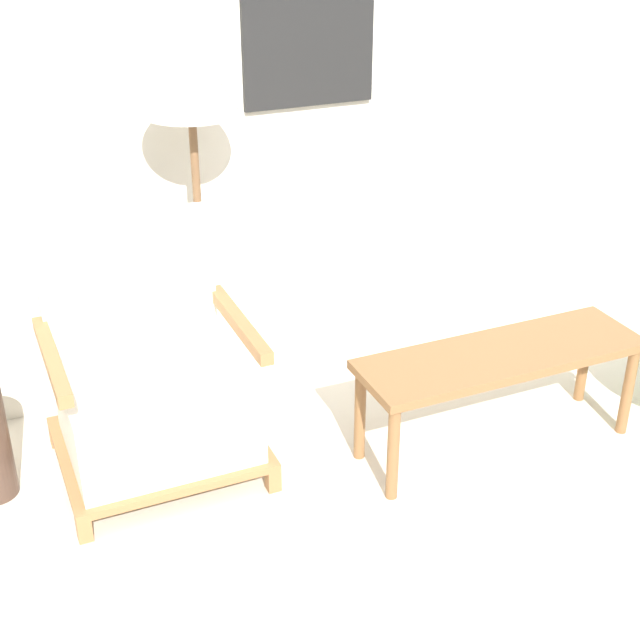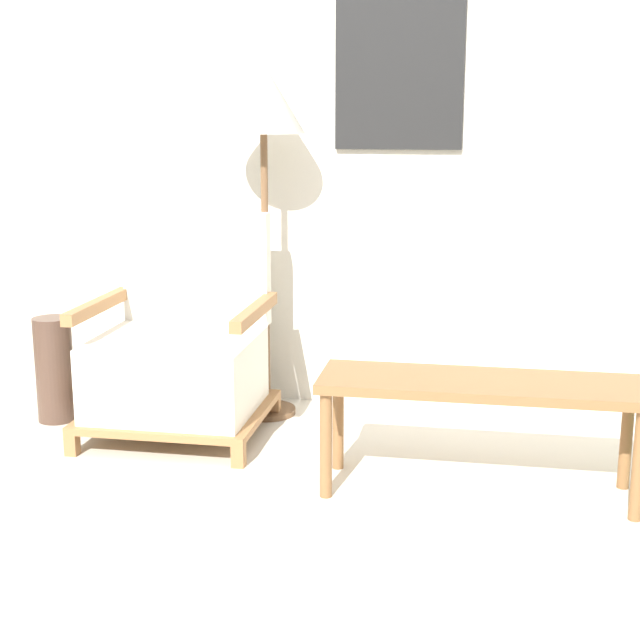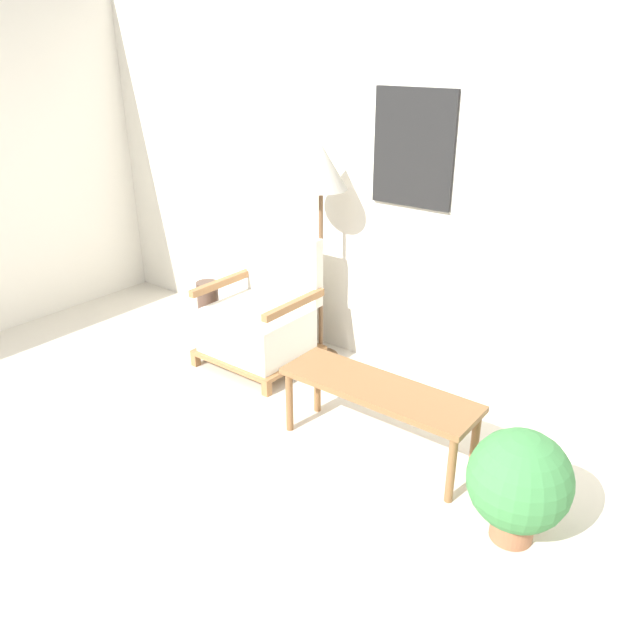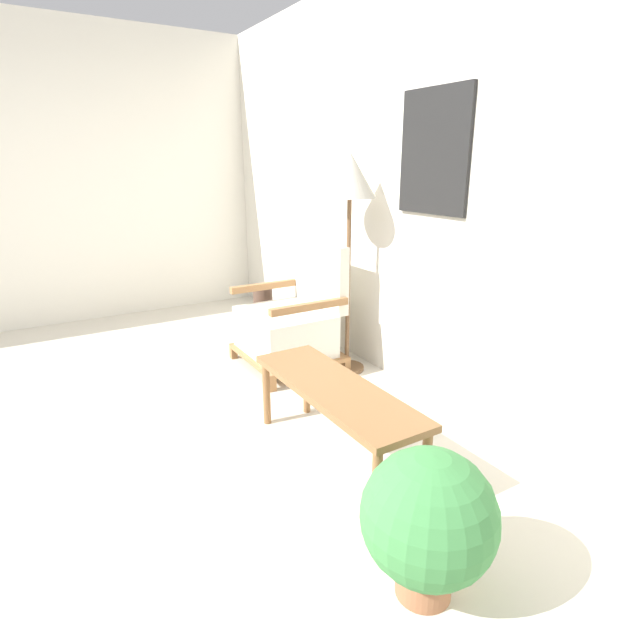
{
  "view_description": "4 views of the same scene",
  "coord_description": "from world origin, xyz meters",
  "px_view_note": "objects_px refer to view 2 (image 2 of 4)",
  "views": [
    {
      "loc": [
        -1.16,
        -1.29,
        2.08
      ],
      "look_at": [
        0.02,
        1.44,
        0.55
      ],
      "focal_mm": 50.0,
      "sensor_mm": 36.0,
      "label": 1
    },
    {
      "loc": [
        0.63,
        -1.92,
        1.33
      ],
      "look_at": [
        0.02,
        1.44,
        0.55
      ],
      "focal_mm": 50.0,
      "sensor_mm": 36.0,
      "label": 2
    },
    {
      "loc": [
        2.21,
        -1.41,
        2.15
      ],
      "look_at": [
        0.02,
        1.44,
        0.55
      ],
      "focal_mm": 35.0,
      "sensor_mm": 36.0,
      "label": 3
    },
    {
      "loc": [
        2.56,
        -0.1,
        1.5
      ],
      "look_at": [
        0.02,
        1.44,
        0.55
      ],
      "focal_mm": 28.0,
      "sensor_mm": 36.0,
      "label": 4
    }
  ],
  "objects_px": {
    "coffee_table": "(480,395)",
    "vase": "(54,369)",
    "floor_lamp": "(263,116)",
    "armchair": "(180,358)"
  },
  "relations": [
    {
      "from": "armchair",
      "to": "vase",
      "type": "xyz_separation_m",
      "value": [
        -0.6,
        0.05,
        -0.09
      ]
    },
    {
      "from": "armchair",
      "to": "floor_lamp",
      "type": "xyz_separation_m",
      "value": [
        0.31,
        0.31,
        1.0
      ]
    },
    {
      "from": "vase",
      "to": "floor_lamp",
      "type": "bearing_deg",
      "value": 15.66
    },
    {
      "from": "coffee_table",
      "to": "vase",
      "type": "height_order",
      "value": "vase"
    },
    {
      "from": "floor_lamp",
      "to": "coffee_table",
      "type": "xyz_separation_m",
      "value": [
        0.95,
        -0.72,
        -0.96
      ]
    },
    {
      "from": "floor_lamp",
      "to": "coffee_table",
      "type": "distance_m",
      "value": 1.54
    },
    {
      "from": "floor_lamp",
      "to": "armchair",
      "type": "bearing_deg",
      "value": -134.89
    },
    {
      "from": "armchair",
      "to": "coffee_table",
      "type": "distance_m",
      "value": 1.33
    },
    {
      "from": "coffee_table",
      "to": "vase",
      "type": "bearing_deg",
      "value": 165.87
    },
    {
      "from": "armchair",
      "to": "vase",
      "type": "height_order",
      "value": "armchair"
    }
  ]
}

